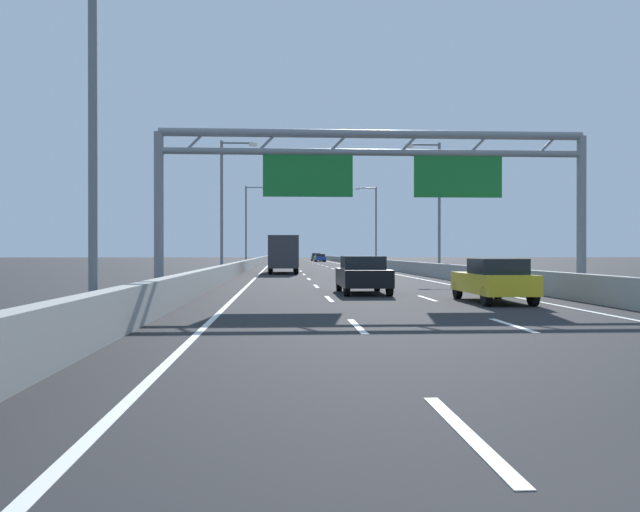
{
  "coord_description": "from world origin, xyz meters",
  "views": [
    {
      "loc": [
        -3.52,
        -2.61,
        1.69
      ],
      "look_at": [
        0.78,
        71.91,
        1.29
      ],
      "focal_mm": 37.5,
      "sensor_mm": 36.0,
      "label": 1
    }
  ],
  "objects_px": {
    "streetlamp_left_far": "(248,221)",
    "black_car": "(363,274)",
    "green_car": "(316,257)",
    "yellow_car": "(494,280)",
    "sign_gantry": "(376,170)",
    "streetlamp_left_mid": "(225,199)",
    "streetlamp_left_near": "(103,85)",
    "blue_car": "(320,258)",
    "streetlamp_right_mid": "(436,200)",
    "red_car": "(319,257)",
    "streetlamp_right_far": "(374,221)",
    "box_truck": "(283,253)"
  },
  "relations": [
    {
      "from": "streetlamp_left_far",
      "to": "black_car",
      "type": "distance_m",
      "value": 52.32
    },
    {
      "from": "green_car",
      "to": "yellow_car",
      "type": "xyz_separation_m",
      "value": [
        0.19,
        -112.89,
        -0.03
      ]
    },
    {
      "from": "sign_gantry",
      "to": "streetlamp_left_mid",
      "type": "distance_m",
      "value": 22.97
    },
    {
      "from": "streetlamp_left_near",
      "to": "streetlamp_left_mid",
      "type": "distance_m",
      "value": 31.88
    },
    {
      "from": "sign_gantry",
      "to": "blue_car",
      "type": "height_order",
      "value": "sign_gantry"
    },
    {
      "from": "streetlamp_left_far",
      "to": "sign_gantry",
      "type": "bearing_deg",
      "value": -81.98
    },
    {
      "from": "streetlamp_left_far",
      "to": "green_car",
      "type": "height_order",
      "value": "streetlamp_left_far"
    },
    {
      "from": "streetlamp_left_far",
      "to": "streetlamp_right_mid",
      "type": "bearing_deg",
      "value": -64.91
    },
    {
      "from": "streetlamp_left_far",
      "to": "red_car",
      "type": "distance_m",
      "value": 51.38
    },
    {
      "from": "sign_gantry",
      "to": "red_car",
      "type": "relative_size",
      "value": 3.89
    },
    {
      "from": "sign_gantry",
      "to": "streetlamp_right_far",
      "type": "xyz_separation_m",
      "value": [
        7.38,
        53.57,
        0.57
      ]
    },
    {
      "from": "blue_car",
      "to": "streetlamp_left_far",
      "type": "bearing_deg",
      "value": -104.63
    },
    {
      "from": "streetlamp_left_mid",
      "to": "yellow_car",
      "type": "xyz_separation_m",
      "value": [
        11.11,
        -24.79,
        -4.64
      ]
    },
    {
      "from": "blue_car",
      "to": "green_car",
      "type": "bearing_deg",
      "value": 90.12
    },
    {
      "from": "black_car",
      "to": "yellow_car",
      "type": "xyz_separation_m",
      "value": [
        3.83,
        -5.07,
        -0.03
      ]
    },
    {
      "from": "streetlamp_left_mid",
      "to": "green_car",
      "type": "relative_size",
      "value": 2.23
    },
    {
      "from": "streetlamp_left_far",
      "to": "green_car",
      "type": "xyz_separation_m",
      "value": [
        10.92,
        56.22,
        -4.61
      ]
    },
    {
      "from": "streetlamp_right_far",
      "to": "streetlamp_left_far",
      "type": "bearing_deg",
      "value": 180.0
    },
    {
      "from": "blue_car",
      "to": "yellow_car",
      "type": "bearing_deg",
      "value": -89.91
    },
    {
      "from": "streetlamp_left_mid",
      "to": "green_car",
      "type": "distance_m",
      "value": 88.89
    },
    {
      "from": "yellow_car",
      "to": "box_truck",
      "type": "xyz_separation_m",
      "value": [
        -7.02,
        32.16,
        0.9
      ]
    },
    {
      "from": "green_car",
      "to": "red_car",
      "type": "bearing_deg",
      "value": -87.5
    },
    {
      "from": "streetlamp_left_near",
      "to": "streetlamp_right_far",
      "type": "bearing_deg",
      "value": 76.82
    },
    {
      "from": "green_car",
      "to": "yellow_car",
      "type": "distance_m",
      "value": 112.89
    },
    {
      "from": "yellow_car",
      "to": "red_car",
      "type": "relative_size",
      "value": 1.07
    },
    {
      "from": "black_car",
      "to": "red_car",
      "type": "bearing_deg",
      "value": 87.79
    },
    {
      "from": "black_car",
      "to": "streetlamp_right_mid",
      "type": "bearing_deg",
      "value": 68.79
    },
    {
      "from": "sign_gantry",
      "to": "streetlamp_right_far",
      "type": "height_order",
      "value": "streetlamp_right_far"
    },
    {
      "from": "yellow_car",
      "to": "streetlamp_left_near",
      "type": "bearing_deg",
      "value": -147.43
    },
    {
      "from": "black_car",
      "to": "red_car",
      "type": "height_order",
      "value": "black_car"
    },
    {
      "from": "sign_gantry",
      "to": "streetlamp_left_far",
      "type": "distance_m",
      "value": 54.1
    },
    {
      "from": "streetlamp_right_mid",
      "to": "streetlamp_left_mid",
      "type": "bearing_deg",
      "value": 180.0
    },
    {
      "from": "green_car",
      "to": "black_car",
      "type": "bearing_deg",
      "value": -91.93
    },
    {
      "from": "streetlamp_left_far",
      "to": "streetlamp_right_far",
      "type": "bearing_deg",
      "value": 0.0
    },
    {
      "from": "yellow_car",
      "to": "streetlamp_left_far",
      "type": "bearing_deg",
      "value": 101.09
    },
    {
      "from": "streetlamp_right_mid",
      "to": "box_truck",
      "type": "relative_size",
      "value": 1.06
    },
    {
      "from": "streetlamp_left_far",
      "to": "box_truck",
      "type": "xyz_separation_m",
      "value": [
        4.08,
        -24.51,
        -3.74
      ]
    },
    {
      "from": "red_car",
      "to": "sign_gantry",
      "type": "bearing_deg",
      "value": -92.02
    },
    {
      "from": "streetlamp_right_far",
      "to": "black_car",
      "type": "height_order",
      "value": "streetlamp_right_far"
    },
    {
      "from": "streetlamp_right_far",
      "to": "yellow_car",
      "type": "bearing_deg",
      "value": -93.86
    },
    {
      "from": "streetlamp_left_near",
      "to": "yellow_car",
      "type": "distance_m",
      "value": 13.97
    },
    {
      "from": "black_car",
      "to": "red_car",
      "type": "xyz_separation_m",
      "value": [
        3.92,
        101.53,
        -0.05
      ]
    },
    {
      "from": "black_car",
      "to": "box_truck",
      "type": "xyz_separation_m",
      "value": [
        -3.2,
        27.09,
        0.87
      ]
    },
    {
      "from": "sign_gantry",
      "to": "green_car",
      "type": "xyz_separation_m",
      "value": [
        3.37,
        109.79,
        -4.04
      ]
    },
    {
      "from": "streetlamp_left_near",
      "to": "streetlamp_right_far",
      "type": "height_order",
      "value": "same"
    },
    {
      "from": "streetlamp_left_mid",
      "to": "streetlamp_right_mid",
      "type": "xyz_separation_m",
      "value": [
        14.93,
        0.0,
        0.0
      ]
    },
    {
      "from": "streetlamp_left_far",
      "to": "streetlamp_right_far",
      "type": "height_order",
      "value": "same"
    },
    {
      "from": "streetlamp_left_far",
      "to": "green_car",
      "type": "relative_size",
      "value": 2.23
    },
    {
      "from": "blue_car",
      "to": "streetlamp_left_mid",
      "type": "bearing_deg",
      "value": -98.44
    },
    {
      "from": "streetlamp_left_far",
      "to": "yellow_car",
      "type": "height_order",
      "value": "streetlamp_left_far"
    }
  ]
}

